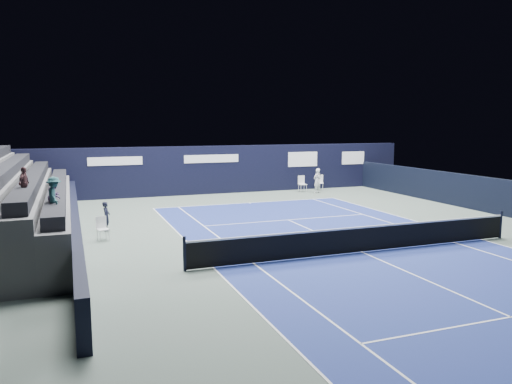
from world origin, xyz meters
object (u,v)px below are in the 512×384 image
folding_chair_back_b (320,181)px  tennis_net (363,238)px  folding_chair_back_a (302,183)px  tennis_player (317,181)px  line_judge_chair (102,227)px

folding_chair_back_b → tennis_net: bearing=-88.0°
folding_chair_back_a → tennis_net: 15.94m
folding_chair_back_a → tennis_player: tennis_player is taller
line_judge_chair → tennis_player: bearing=17.2°
folding_chair_back_a → tennis_player: bearing=-50.9°
folding_chair_back_b → tennis_net: 16.78m
line_judge_chair → tennis_player: size_ratio=0.58×
folding_chair_back_b → tennis_player: size_ratio=0.65×
folding_chair_back_b → tennis_net: tennis_net is taller
folding_chair_back_b → tennis_player: tennis_player is taller
folding_chair_back_b → tennis_net: size_ratio=0.08×
line_judge_chair → folding_chair_back_b: bearing=19.0°
tennis_net → folding_chair_back_a: bearing=71.9°
folding_chair_back_a → tennis_net: size_ratio=0.08×
folding_chair_back_b → line_judge_chair: 18.15m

